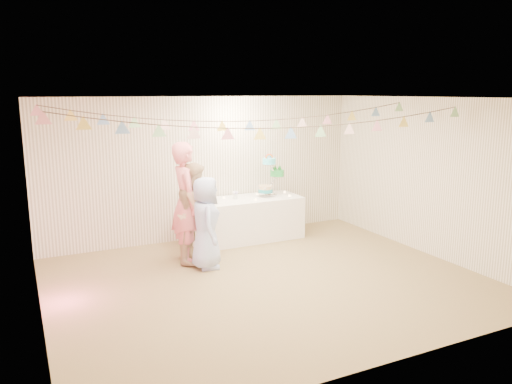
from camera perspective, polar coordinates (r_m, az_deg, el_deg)
name	(u,v)px	position (r m, az deg, el deg)	size (l,w,h in m)	color
floor	(268,281)	(7.31, 1.35, -10.15)	(6.00, 6.00, 0.00)	olive
ceiling	(269,98)	(6.79, 1.46, 10.70)	(6.00, 6.00, 0.00)	white
back_wall	(206,168)	(9.19, -5.77, 2.70)	(6.00, 6.00, 0.00)	white
front_wall	(389,240)	(4.91, 14.94, -5.35)	(6.00, 6.00, 0.00)	white
left_wall	(33,216)	(6.19, -24.12, -2.52)	(5.00, 5.00, 0.00)	white
right_wall	(430,177)	(8.71, 19.24, 1.62)	(5.00, 5.00, 0.00)	white
table	(246,219)	(9.18, -1.20, -3.10)	(2.05, 0.82, 0.77)	white
cake_stand	(271,177)	(9.30, 1.73, 1.71)	(0.66, 0.39, 0.73)	silver
cake_bottom	(265,193)	(9.24, 1.07, -0.13)	(0.31, 0.31, 0.15)	teal
cake_middle	(277,176)	(9.47, 2.44, 1.81)	(0.27, 0.27, 0.22)	green
cake_top_tier	(269,164)	(9.21, 1.50, 3.25)	(0.25, 0.25, 0.19)	#4FE9FA
platter	(216,203)	(8.82, -4.63, -1.24)	(0.32, 0.32, 0.02)	white
posy	(235,196)	(9.05, -2.36, -0.46)	(0.13, 0.13, 0.15)	white
person_adult_a	(186,202)	(7.96, -7.98, -1.19)	(0.70, 0.46, 1.93)	pink
person_adult_b	(196,212)	(7.98, -6.93, -2.34)	(0.78, 0.61, 1.60)	tan
person_child	(206,223)	(7.67, -5.76, -3.53)	(0.70, 0.45, 1.43)	#AEC2F6
bunting_back	(236,114)	(7.80, -2.31, 8.95)	(5.60, 1.10, 0.40)	pink
bunting_front	(276,120)	(6.63, 2.25, 8.25)	(5.60, 0.90, 0.36)	#72A5E5
tealight_0	(207,204)	(8.65, -5.61, -1.32)	(0.04, 0.04, 0.03)	#FFD88C
tealight_1	(224,198)	(9.11, -3.68, -0.64)	(0.04, 0.04, 0.03)	#FFD88C
tealight_2	(256,199)	(8.93, -0.04, -0.86)	(0.04, 0.04, 0.03)	#FFD88C
tealight_3	(257,194)	(9.43, 0.16, -0.21)	(0.04, 0.04, 0.03)	#FFD88C
tealight_4	(290,195)	(9.30, 3.85, -0.40)	(0.04, 0.04, 0.03)	#FFD88C
tealight_5	(285,192)	(9.62, 3.29, 0.01)	(0.04, 0.04, 0.03)	#FFD88C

